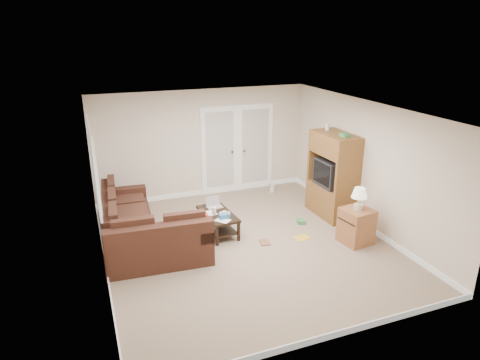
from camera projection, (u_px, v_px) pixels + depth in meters
name	position (u px, v px, depth m)	size (l,w,h in m)	color
floor	(246.00, 245.00, 7.89)	(5.50, 5.50, 0.00)	gray
ceiling	(247.00, 110.00, 7.05)	(5.00, 5.50, 0.02)	silver
wall_left	(97.00, 201.00, 6.63)	(0.02, 5.50, 2.50)	silver
wall_right	(366.00, 166.00, 8.31)	(0.02, 5.50, 2.50)	silver
wall_back	(203.00, 144.00, 9.89)	(5.00, 0.02, 2.50)	silver
wall_front	(333.00, 255.00, 5.05)	(5.00, 0.02, 2.50)	silver
baseboards	(246.00, 242.00, 7.88)	(5.00, 5.50, 0.10)	silver
french_doors	(238.00, 149.00, 10.22)	(1.80, 0.05, 2.13)	silver
window_left	(94.00, 164.00, 7.42)	(0.05, 1.92, 1.42)	silver
sectional_sofa	(140.00, 230.00, 7.73)	(1.85, 2.79, 0.83)	#412319
coffee_table	(218.00, 222.00, 8.30)	(0.60, 1.07, 0.70)	black
tv_armoire	(333.00, 175.00, 8.90)	(0.64, 1.12, 1.90)	brown
side_cabinet	(357.00, 223.00, 7.87)	(0.58, 0.58, 1.08)	#9D6239
space_heater	(271.00, 187.00, 10.39)	(0.11, 0.09, 0.27)	white
floor_magazine	(302.00, 238.00, 8.16)	(0.29, 0.23, 0.01)	gold
floor_greenbox	(301.00, 221.00, 8.75)	(0.15, 0.20, 0.08)	#3C8547
floor_book	(260.00, 243.00, 7.95)	(0.18, 0.25, 0.02)	brown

